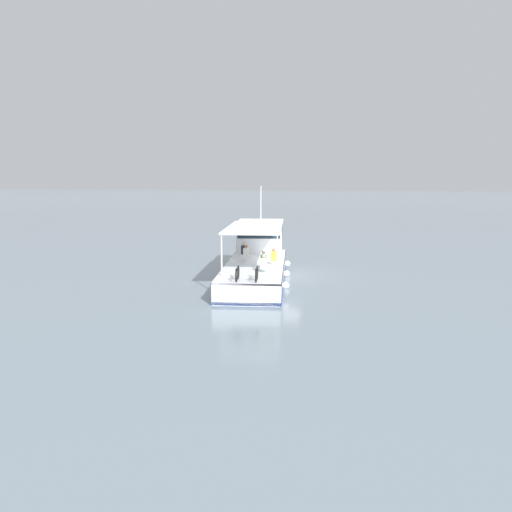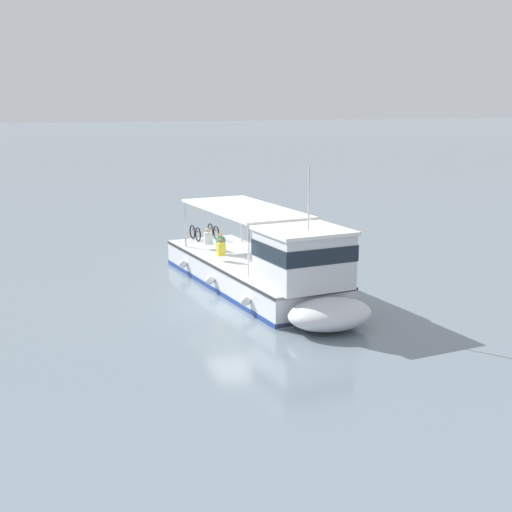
% 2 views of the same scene
% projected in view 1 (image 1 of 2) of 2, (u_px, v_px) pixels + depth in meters
% --- Properties ---
extents(ground_plane, '(400.00, 400.00, 0.00)m').
position_uv_depth(ground_plane, '(280.00, 275.00, 30.24)').
color(ground_plane, slate).
extents(ferry_main, '(13.01, 4.49, 5.32)m').
position_uv_depth(ferry_main, '(257.00, 260.00, 29.57)').
color(ferry_main, silver).
rests_on(ferry_main, ground).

